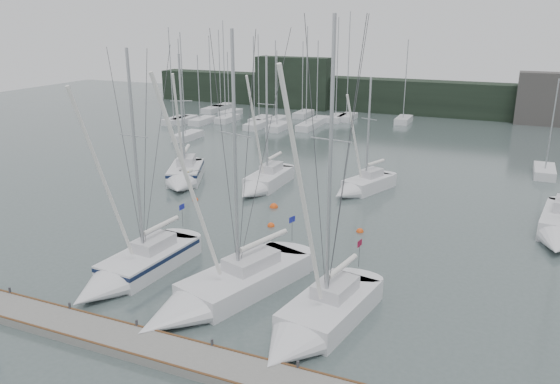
{
  "coord_description": "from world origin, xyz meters",
  "views": [
    {
      "loc": [
        12.81,
        -21.75,
        14.01
      ],
      "look_at": [
        1.33,
        5.0,
        4.65
      ],
      "focal_mm": 35.0,
      "sensor_mm": 36.0,
      "label": 1
    }
  ],
  "objects": [
    {
      "name": "buoy_a",
      "position": [
        -1.86,
        10.83,
        0.0
      ],
      "size": [
        0.52,
        0.52,
        0.52
      ],
      "primitive_type": "sphere",
      "color": "#E44C14",
      "rests_on": "ground"
    },
    {
      "name": "far_building_left",
      "position": [
        -20.0,
        60.0,
        4.0
      ],
      "size": [
        12.0,
        3.0,
        8.0
      ],
      "primitive_type": "cube",
      "color": "black",
      "rests_on": "ground"
    },
    {
      "name": "far_treeline",
      "position": [
        0.0,
        62.0,
        2.5
      ],
      "size": [
        90.0,
        4.0,
        5.0
      ],
      "primitive_type": "cube",
      "color": "black",
      "rests_on": "ground"
    },
    {
      "name": "buoy_b",
      "position": [
        4.17,
        12.27,
        0.0
      ],
      "size": [
        0.51,
        0.51,
        0.51
      ],
      "primitive_type": "sphere",
      "color": "#E44C14",
      "rests_on": "ground"
    },
    {
      "name": "mast_forest",
      "position": [
        -9.88,
        45.74,
        0.47
      ],
      "size": [
        60.34,
        26.09,
        14.82
      ],
      "color": "silver",
      "rests_on": "ground"
    },
    {
      "name": "sailboat_near_center",
      "position": [
        -0.1,
        -0.33,
        0.53
      ],
      "size": [
        6.18,
        11.01,
        14.61
      ],
      "rotation": [
        0.0,
        0.0,
        -0.31
      ],
      "color": "silver",
      "rests_on": "ground"
    },
    {
      "name": "sailboat_mid_b",
      "position": [
        -6.04,
        18.25,
        0.55
      ],
      "size": [
        2.47,
        7.92,
        11.86
      ],
      "rotation": [
        0.0,
        0.0,
        -0.01
      ],
      "color": "silver",
      "rests_on": "ground"
    },
    {
      "name": "ground",
      "position": [
        0.0,
        0.0,
        0.0
      ],
      "size": [
        160.0,
        160.0,
        0.0
      ],
      "primitive_type": "plane",
      "color": "#485857",
      "rests_on": "ground"
    },
    {
      "name": "sailboat_near_right",
      "position": [
        5.49,
        -0.99,
        0.55
      ],
      "size": [
        4.23,
        8.89,
        15.16
      ],
      "rotation": [
        0.0,
        0.0,
        -0.17
      ],
      "color": "silver",
      "rests_on": "ground"
    },
    {
      "name": "sailboat_mid_c",
      "position": [
        1.81,
        20.63,
        0.52
      ],
      "size": [
        4.47,
        6.95,
        10.15
      ],
      "rotation": [
        0.0,
        0.0,
        -0.38
      ],
      "color": "silver",
      "rests_on": "ground"
    },
    {
      "name": "sailboat_near_left",
      "position": [
        -5.74,
        0.19,
        0.56
      ],
      "size": [
        3.43,
        9.25,
        13.46
      ],
      "rotation": [
        0.0,
        0.0,
        -0.08
      ],
      "color": "silver",
      "rests_on": "ground"
    },
    {
      "name": "far_building_right",
      "position": [
        18.0,
        60.0,
        3.5
      ],
      "size": [
        10.0,
        3.0,
        7.0
      ],
      "primitive_type": "cube",
      "color": "#44413F",
      "rests_on": "ground"
    },
    {
      "name": "buoy_d",
      "position": [
        -3.29,
        14.56,
        0.0
      ],
      "size": [
        0.65,
        0.65,
        0.65
      ],
      "primitive_type": "sphere",
      "color": "#E44C14",
      "rests_on": "ground"
    },
    {
      "name": "sailboat_mid_a",
      "position": [
        -13.06,
        17.09,
        0.64
      ],
      "size": [
        5.59,
        8.06,
        11.93
      ],
      "rotation": [
        0.0,
        0.0,
        0.42
      ],
      "color": "silver",
      "rests_on": "ground"
    },
    {
      "name": "buoy_c",
      "position": [
        -9.78,
        13.63,
        0.0
      ],
      "size": [
        0.48,
        0.48,
        0.48
      ],
      "primitive_type": "sphere",
      "color": "#E44C14",
      "rests_on": "ground"
    },
    {
      "name": "seagull",
      "position": [
        -1.97,
        1.02,
        6.55
      ],
      "size": [
        1.06,
        0.49,
        0.21
      ],
      "rotation": [
        0.0,
        0.0,
        0.18
      ],
      "color": "silver",
      "rests_on": "ground"
    },
    {
      "name": "dock",
      "position": [
        0.0,
        -5.0,
        0.2
      ],
      "size": [
        24.0,
        2.0,
        0.4
      ],
      "primitive_type": "cube",
      "color": "slate",
      "rests_on": "ground"
    }
  ]
}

